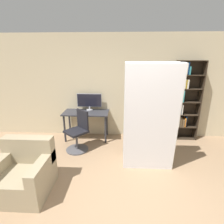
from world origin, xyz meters
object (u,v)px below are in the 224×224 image
object	(u,v)px
office_chair	(78,134)
bookshelf	(183,101)
mattress_near	(151,121)
monitor	(89,101)
armchair	(24,173)
mattress_far	(149,116)

from	to	relation	value
office_chair	bookshelf	bearing A→B (deg)	16.55
mattress_near	bookshelf	bearing A→B (deg)	54.07
monitor	armchair	bearing A→B (deg)	-108.73
mattress_near	armchair	bearing A→B (deg)	-162.44
bookshelf	office_chair	bearing A→B (deg)	-163.45
bookshelf	mattress_near	bearing A→B (deg)	-125.93
office_chair	mattress_near	size ratio (longest dim) A/B	0.46
bookshelf	armchair	xyz separation A→B (m)	(-3.19, -2.14, -0.71)
office_chair	mattress_far	distance (m)	1.72
monitor	armchair	size ratio (longest dim) A/B	0.78
office_chair	mattress_far	world-z (taller)	mattress_far
office_chair	armchair	distance (m)	1.49
mattress_near	mattress_far	bearing A→B (deg)	90.00
office_chair	mattress_far	bearing A→B (deg)	-15.42
bookshelf	mattress_far	bearing A→B (deg)	-131.61
bookshelf	mattress_near	world-z (taller)	mattress_near
office_chair	armchair	size ratio (longest dim) A/B	1.12
monitor	mattress_far	distance (m)	1.84
monitor	mattress_far	size ratio (longest dim) A/B	0.32
monitor	mattress_far	world-z (taller)	mattress_far
armchair	bookshelf	bearing A→B (deg)	33.90
mattress_far	armchair	distance (m)	2.43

